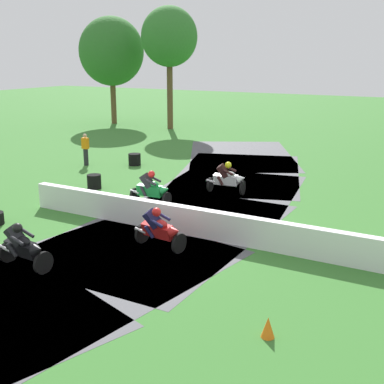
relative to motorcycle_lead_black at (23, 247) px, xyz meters
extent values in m
plane|color=#38752D|center=(1.73, 4.45, -0.64)|extent=(120.00, 120.00, 0.00)
cube|color=#515156|center=(1.36, 0.01, -0.64)|extent=(7.06, 9.95, 0.01)
cube|color=#515156|center=(1.73, 4.45, -0.64)|extent=(5.67, 9.17, 0.01)
cube|color=#515156|center=(1.39, 8.90, -0.64)|extent=(7.00, 9.92, 0.01)
cube|color=#515156|center=(0.34, 13.23, -0.64)|extent=(8.22, 10.46, 0.01)
cube|color=#515156|center=(-1.40, 17.35, -0.64)|extent=(9.23, 10.72, 0.01)
cube|color=white|center=(7.51, 4.43, -0.19)|extent=(22.68, 0.38, 0.90)
cylinder|color=black|center=(0.63, 0.06, -0.35)|extent=(0.15, 0.75, 0.74)
cylinder|color=black|center=(-0.76, 0.16, -0.35)|extent=(0.15, 0.75, 0.74)
cube|color=black|center=(-0.07, 0.03, -0.06)|extent=(1.03, 0.45, 0.46)
ellipsoid|color=black|center=(0.10, -0.06, 0.19)|extent=(0.46, 0.37, 0.31)
cone|color=black|center=(0.60, -0.06, 0.05)|extent=(0.42, 0.43, 0.48)
cylinder|color=#B2B2B7|center=(-0.68, -0.02, -0.17)|extent=(0.41, 0.12, 0.18)
cube|color=#28282D|center=(-0.16, -0.08, 0.30)|extent=(0.52, 0.44, 0.62)
sphere|color=black|center=(0.05, -0.17, 0.57)|extent=(0.26, 0.26, 0.26)
cylinder|color=#28282D|center=(0.13, 0.07, 0.38)|extent=(0.43, 0.12, 0.24)
cylinder|color=#28282D|center=(0.10, -0.28, 0.28)|extent=(0.43, 0.12, 0.24)
cylinder|color=#28282D|center=(-0.24, 0.21, 0.01)|extent=(0.28, 0.21, 0.42)
cylinder|color=#28282D|center=(-0.27, -0.14, -0.09)|extent=(0.28, 0.21, 0.42)
cylinder|color=black|center=(2.99, 2.97, -0.36)|extent=(0.19, 0.77, 0.76)
cylinder|color=black|center=(1.60, 3.15, -0.36)|extent=(0.19, 0.77, 0.76)
cube|color=red|center=(2.28, 2.96, -0.07)|extent=(1.04, 0.52, 0.47)
ellipsoid|color=red|center=(2.45, 2.86, 0.17)|extent=(0.48, 0.40, 0.32)
cone|color=red|center=(2.95, 2.84, 0.04)|extent=(0.43, 0.45, 0.49)
cylinder|color=#B2B2B7|center=(1.67, 2.95, -0.19)|extent=(0.42, 0.14, 0.18)
cube|color=#1E1E4C|center=(2.19, 2.85, 0.29)|extent=(0.54, 0.45, 0.63)
sphere|color=red|center=(2.39, 2.73, 0.56)|extent=(0.26, 0.26, 0.26)
cylinder|color=#1E1E4C|center=(2.48, 2.98, 0.37)|extent=(0.44, 0.12, 0.25)
cylinder|color=#1E1E4C|center=(2.44, 2.64, 0.26)|extent=(0.44, 0.12, 0.25)
cylinder|color=#1E1E4C|center=(2.12, 3.15, 0.01)|extent=(0.29, 0.23, 0.42)
cylinder|color=#1E1E4C|center=(2.08, 2.81, -0.11)|extent=(0.29, 0.23, 0.42)
cylinder|color=black|center=(0.35, 6.55, -0.34)|extent=(0.12, 0.68, 0.67)
cylinder|color=black|center=(-1.04, 6.48, -0.34)|extent=(0.12, 0.68, 0.67)
cube|color=#198438|center=(-0.34, 6.48, -0.04)|extent=(1.01, 0.38, 0.43)
ellipsoid|color=#198438|center=(-0.16, 6.45, 0.21)|extent=(0.45, 0.33, 0.27)
cone|color=#198438|center=(0.34, 6.49, 0.07)|extent=(0.40, 0.36, 0.44)
cylinder|color=#B2B2B7|center=(-0.94, 6.34, -0.14)|extent=(0.41, 0.13, 0.17)
cube|color=#28282D|center=(-0.42, 6.42, 0.33)|extent=(0.51, 0.37, 0.60)
sphere|color=red|center=(-0.20, 6.40, 0.61)|extent=(0.26, 0.26, 0.26)
cylinder|color=#28282D|center=(-0.15, 6.61, 0.38)|extent=(0.43, 0.14, 0.24)
cylinder|color=#28282D|center=(-0.13, 6.25, 0.34)|extent=(0.43, 0.14, 0.24)
cylinder|color=#28282D|center=(-0.53, 6.64, 0.00)|extent=(0.27, 0.16, 0.42)
cylinder|color=#28282D|center=(-0.51, 6.29, -0.05)|extent=(0.27, 0.16, 0.42)
cylinder|color=black|center=(2.09, 9.56, -0.35)|extent=(0.17, 0.72, 0.71)
cylinder|color=black|center=(0.70, 9.40, -0.35)|extent=(0.17, 0.72, 0.71)
cube|color=silver|center=(1.40, 9.42, -0.05)|extent=(1.03, 0.47, 0.45)
ellipsoid|color=silver|center=(1.59, 9.39, 0.20)|extent=(0.47, 0.37, 0.29)
cone|color=silver|center=(2.08, 9.47, 0.07)|extent=(0.42, 0.40, 0.46)
cylinder|color=#B2B2B7|center=(0.82, 9.25, -0.16)|extent=(0.42, 0.16, 0.17)
cube|color=#331919|center=(1.33, 9.33, 0.32)|extent=(0.52, 0.42, 0.61)
sphere|color=yellow|center=(1.56, 9.30, 0.60)|extent=(0.26, 0.26, 0.26)
cylinder|color=#331919|center=(1.59, 9.53, 0.38)|extent=(0.43, 0.17, 0.24)
cylinder|color=#331919|center=(1.63, 9.18, 0.31)|extent=(0.43, 0.17, 0.24)
cylinder|color=#331919|center=(1.21, 9.57, 0.00)|extent=(0.27, 0.20, 0.42)
cylinder|color=#331919|center=(1.24, 9.22, -0.07)|extent=(0.27, 0.20, 0.42)
cylinder|color=black|center=(-3.84, 7.46, -0.54)|extent=(0.59, 0.59, 0.20)
cylinder|color=black|center=(-3.84, 7.46, -0.34)|extent=(0.59, 0.59, 0.20)
cylinder|color=black|center=(-3.84, 7.46, -0.14)|extent=(0.59, 0.59, 0.20)
cylinder|color=black|center=(-5.07, 12.16, -0.54)|extent=(0.63, 0.63, 0.20)
cylinder|color=black|center=(-5.07, 12.16, -0.34)|extent=(0.63, 0.63, 0.20)
cylinder|color=black|center=(-5.07, 12.16, -0.14)|extent=(0.63, 0.63, 0.20)
cylinder|color=#232328|center=(-7.25, 10.94, -0.21)|extent=(0.24, 0.24, 0.86)
cube|color=orange|center=(-7.25, 10.94, 0.50)|extent=(0.34, 0.22, 0.56)
sphere|color=tan|center=(-7.25, 10.94, 0.89)|extent=(0.20, 0.20, 0.20)
cone|color=orange|center=(6.81, -0.02, -0.42)|extent=(0.28, 0.28, 0.44)
cylinder|color=brown|center=(-10.46, 24.50, 1.89)|extent=(0.44, 0.44, 5.05)
ellipsoid|color=#33752D|center=(-10.46, 24.50, 6.19)|extent=(4.18, 4.18, 4.38)
cylinder|color=brown|center=(-16.20, 24.94, 1.16)|extent=(0.44, 0.44, 3.60)
ellipsoid|color=#2D6B28|center=(-16.20, 24.94, 5.17)|extent=(5.20, 5.20, 5.46)
camera|label=1|loc=(9.83, -8.60, 4.82)|focal=47.00mm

